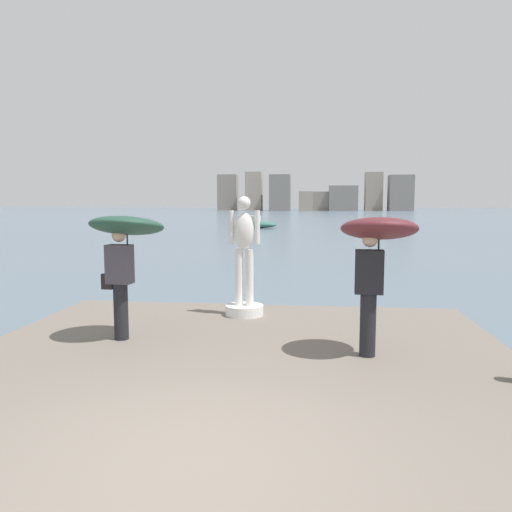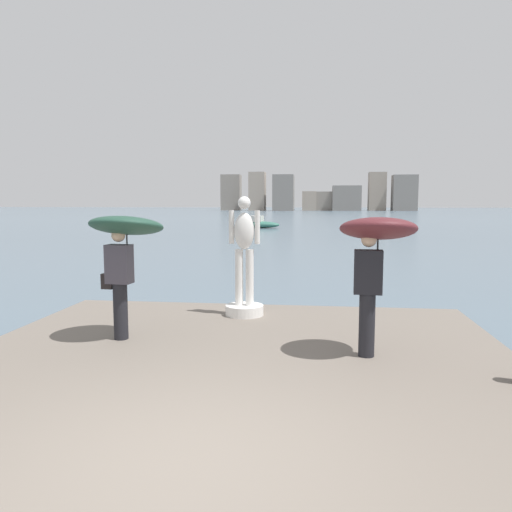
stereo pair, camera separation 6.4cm
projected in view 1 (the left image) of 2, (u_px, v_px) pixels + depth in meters
name	position (u px, v px, depth m)	size (l,w,h in m)	color
ground_plane	(301.00, 231.00, 43.61)	(400.00, 400.00, 0.00)	slate
pier	(222.00, 404.00, 5.71)	(7.81, 9.29, 0.40)	#70665B
statue_white_figure	(244.00, 271.00, 9.23)	(0.72, 0.72, 2.24)	white
onlooker_left	(125.00, 240.00, 7.52)	(1.23, 1.26, 1.99)	black
onlooker_right	(376.00, 244.00, 6.69)	(1.10, 1.13, 1.99)	black
boat_far	(256.00, 224.00, 48.46)	(4.28, 2.24, 1.21)	#336B5B
distant_skyline	(311.00, 194.00, 148.87)	(59.16, 13.33, 11.57)	gray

